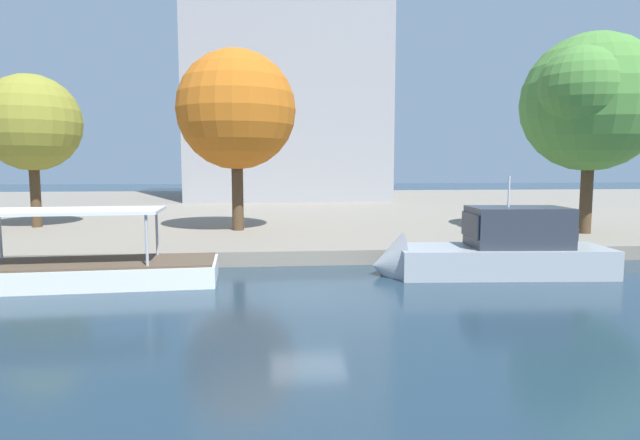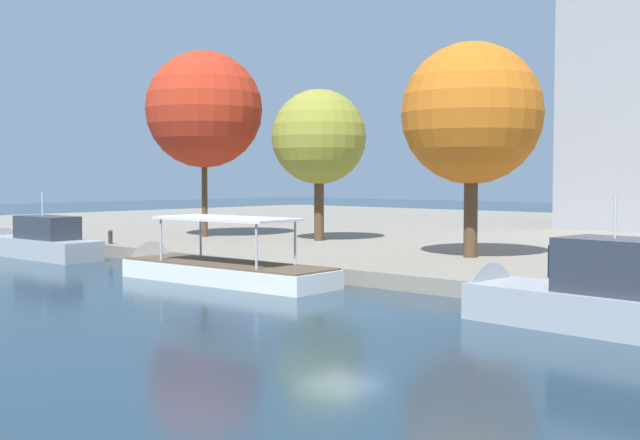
% 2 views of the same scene
% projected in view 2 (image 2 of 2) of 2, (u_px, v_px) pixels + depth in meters
% --- Properties ---
extents(ground_plane, '(220.00, 220.00, 0.00)m').
position_uv_depth(ground_plane, '(342.00, 311.00, 26.63)').
color(ground_plane, '#1E3342').
extents(motor_yacht_0, '(9.71, 2.51, 4.36)m').
position_uv_depth(motor_yacht_0, '(36.00, 245.00, 44.67)').
color(motor_yacht_0, '#9EA3A8').
rests_on(motor_yacht_0, ground_plane).
extents(tour_boat_1, '(11.58, 3.48, 3.84)m').
position_uv_depth(tour_boat_1, '(208.00, 273.00, 34.63)').
color(tour_boat_1, silver).
rests_on(tour_boat_1, ground_plane).
extents(motor_yacht_2, '(9.37, 3.26, 4.80)m').
position_uv_depth(motor_yacht_2, '(589.00, 302.00, 23.59)').
color(motor_yacht_2, '#9EA3A8').
rests_on(motor_yacht_2, ground_plane).
extents(mooring_bollard_0, '(0.26, 0.26, 0.79)m').
position_uv_depth(mooring_bollard_0, '(110.00, 236.00, 45.79)').
color(mooring_bollard_0, '#2D2D33').
rests_on(mooring_bollard_0, dock_promenade).
extents(tree_1, '(7.32, 7.32, 11.69)m').
position_uv_depth(tree_1, '(204.00, 106.00, 50.87)').
color(tree_1, '#4C3823').
rests_on(tree_1, dock_promenade).
extents(tree_2, '(5.62, 5.62, 8.98)m').
position_uv_depth(tree_2, '(321.00, 137.00, 47.83)').
color(tree_2, '#4C3823').
rests_on(tree_2, dock_promenade).
extents(tree_3, '(6.63, 6.63, 10.08)m').
position_uv_depth(tree_3, '(470.00, 111.00, 37.79)').
color(tree_3, '#4C3823').
rests_on(tree_3, dock_promenade).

